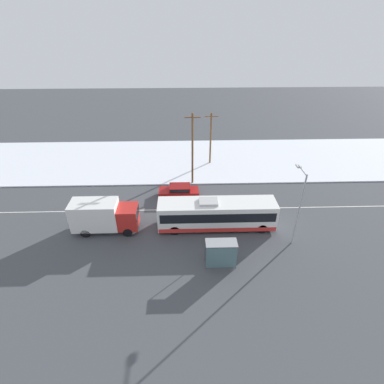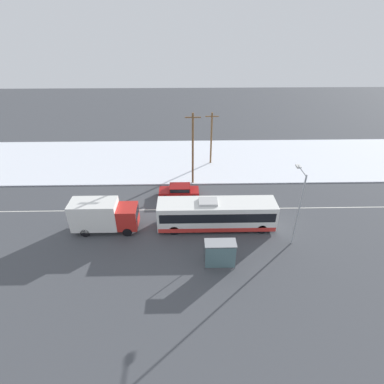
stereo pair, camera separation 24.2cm
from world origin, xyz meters
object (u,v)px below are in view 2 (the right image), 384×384
object	(u,v)px
box_truck	(103,215)
sedan_car	(179,190)
bus_shelter	(220,251)
streetlamp	(299,200)
utility_pole_roadside	(193,149)
utility_pole_snowlot	(211,138)
pedestrian_at_stop	(227,244)
city_bus	(216,214)

from	to	relation	value
box_truck	sedan_car	bearing A→B (deg)	40.15
sedan_car	bus_shelter	bearing A→B (deg)	107.47
sedan_car	streetlamp	distance (m)	13.96
utility_pole_roadside	utility_pole_snowlot	bearing A→B (deg)	64.90
box_truck	utility_pole_roadside	bearing A→B (deg)	45.75
pedestrian_at_stop	utility_pole_snowlot	distance (m)	18.78
city_bus	utility_pole_roadside	distance (m)	9.70
city_bus	sedan_car	distance (m)	7.04
streetlamp	utility_pole_snowlot	xyz separation A→B (m)	(-6.37, 16.85, -0.74)
box_truck	pedestrian_at_stop	size ratio (longest dim) A/B	3.66
streetlamp	utility_pole_roadside	xyz separation A→B (m)	(-9.04, 11.16, 0.11)
pedestrian_at_stop	streetlamp	xyz separation A→B (m)	(6.34, 1.72, 3.52)
box_truck	bus_shelter	world-z (taller)	box_truck
pedestrian_at_stop	utility_pole_roadside	bearing A→B (deg)	101.82
utility_pole_snowlot	box_truck	bearing A→B (deg)	-127.97
streetlamp	utility_pole_roadside	world-z (taller)	utility_pole_roadside
box_truck	bus_shelter	size ratio (longest dim) A/B	2.41
bus_shelter	utility_pole_roadside	world-z (taller)	utility_pole_roadside
city_bus	sedan_car	size ratio (longest dim) A/B	2.50
city_bus	bus_shelter	bearing A→B (deg)	-91.77
bus_shelter	utility_pole_roadside	distance (m)	14.86
city_bus	sedan_car	xyz separation A→B (m)	(-3.76, 5.91, -0.76)
city_bus	utility_pole_snowlot	bearing A→B (deg)	87.88
sedan_car	utility_pole_roadside	world-z (taller)	utility_pole_roadside
city_bus	utility_pole_snowlot	xyz separation A→B (m)	(0.54, 14.61, 2.31)
box_truck	utility_pole_snowlot	xyz separation A→B (m)	(11.60, 14.86, 2.06)
city_bus	utility_pole_roadside	size ratio (longest dim) A/B	1.29
sedan_car	streetlamp	bearing A→B (deg)	142.65
box_truck	pedestrian_at_stop	bearing A→B (deg)	-17.68
sedan_car	utility_pole_roadside	distance (m)	5.21
box_truck	bus_shelter	xyz separation A→B (m)	(10.89, -5.25, -0.11)
utility_pole_roadside	pedestrian_at_stop	bearing A→B (deg)	-78.18
box_truck	sedan_car	world-z (taller)	box_truck
utility_pole_roadside	utility_pole_snowlot	world-z (taller)	utility_pole_roadside
box_truck	sedan_car	size ratio (longest dim) A/B	1.37
sedan_car	streetlamp	size ratio (longest dim) A/B	0.64
utility_pole_roadside	utility_pole_snowlot	distance (m)	6.34
bus_shelter	city_bus	bearing A→B (deg)	88.23
sedan_car	utility_pole_roadside	size ratio (longest dim) A/B	0.51
box_truck	utility_pole_snowlot	bearing A→B (deg)	52.03
utility_pole_roadside	streetlamp	bearing A→B (deg)	-50.99
streetlamp	utility_pole_snowlot	distance (m)	18.03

